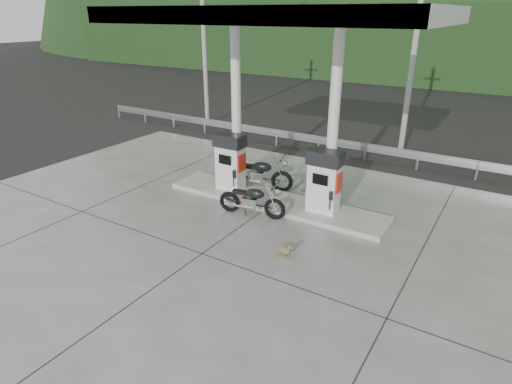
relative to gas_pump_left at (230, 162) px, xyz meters
The scene contains 17 objects.
ground 3.16m from the gas_pump_left, 57.38° to the right, with size 160.00×160.00×0.00m, color black.
forecourt_apron 3.15m from the gas_pump_left, 57.38° to the right, with size 18.00×14.00×0.02m, color slate.
pump_island 1.87m from the gas_pump_left, ahead, with size 7.00×1.40×0.15m, color gray.
gas_pump_left is the anchor object (origin of this frame).
gas_pump_right 3.20m from the gas_pump_left, ahead, with size 0.95×0.55×1.80m, color white, non-canonical shape.
canopy_column_left 1.65m from the gas_pump_left, 90.00° to the left, with size 0.30×0.30×5.00m, color white.
canopy_column_right 3.60m from the gas_pump_left, ahead, with size 0.30×0.30×5.00m, color white.
canopy_roof 4.59m from the gas_pump_left, ahead, with size 8.50×5.00×0.40m, color white.
guardrail 5.74m from the gas_pump_left, 73.78° to the left, with size 26.00×0.16×1.42m, color #929499, non-canonical shape.
road 9.20m from the gas_pump_left, 79.92° to the left, with size 60.00×7.00×0.01m, color black.
utility_pole_a 9.93m from the gas_pump_left, 132.44° to the left, with size 0.22×0.22×8.00m, color gray.
utility_pole_b 8.40m from the gas_pump_left, 62.78° to the left, with size 0.22×0.22×8.00m, color gray.
tree_band 27.61m from the gas_pump_left, 86.67° to the left, with size 80.00×6.00×6.00m, color black.
forested_hills 57.53m from the gas_pump_left, 88.41° to the left, with size 100.00×40.00×140.00m, color black, non-canonical shape.
motorcycle_left 1.91m from the gas_pump_left, 35.38° to the right, with size 1.89×0.60×0.89m, color black, non-canonical shape.
motorcycle_right 1.09m from the gas_pump_left, 50.88° to the left, with size 2.16×0.68×1.02m, color black, non-canonical shape.
duck 4.29m from the gas_pump_left, 37.26° to the right, with size 0.43×0.12×0.31m, color brown, non-canonical shape.
Camera 1 is at (5.86, -7.92, 5.44)m, focal length 30.00 mm.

